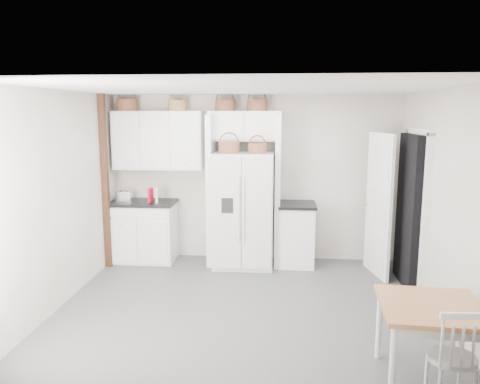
{
  "coord_description": "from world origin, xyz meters",
  "views": [
    {
      "loc": [
        0.38,
        -5.34,
        2.34
      ],
      "look_at": [
        -0.1,
        0.4,
        1.35
      ],
      "focal_mm": 35.0,
      "sensor_mm": 36.0,
      "label": 1
    }
  ],
  "objects": [
    {
      "name": "floor",
      "position": [
        0.0,
        0.0,
        0.0
      ],
      "size": [
        4.5,
        4.5,
        0.0
      ],
      "primitive_type": "plane",
      "color": "#535256",
      "rests_on": "ground"
    },
    {
      "name": "ceiling",
      "position": [
        0.0,
        0.0,
        2.6
      ],
      "size": [
        4.5,
        4.5,
        0.0
      ],
      "primitive_type": "plane",
      "color": "white",
      "rests_on": "wall_back"
    },
    {
      "name": "wall_back",
      "position": [
        0.0,
        2.0,
        1.3
      ],
      "size": [
        4.5,
        0.0,
        4.5
      ],
      "primitive_type": "plane",
      "rotation": [
        1.57,
        0.0,
        0.0
      ],
      "color": "#AFA191",
      "rests_on": "floor"
    },
    {
      "name": "wall_left",
      "position": [
        -2.25,
        0.0,
        1.3
      ],
      "size": [
        0.0,
        4.0,
        4.0
      ],
      "primitive_type": "plane",
      "rotation": [
        1.57,
        0.0,
        1.57
      ],
      "color": "#AFA191",
      "rests_on": "floor"
    },
    {
      "name": "wall_right",
      "position": [
        2.25,
        0.0,
        1.3
      ],
      "size": [
        0.0,
        4.0,
        4.0
      ],
      "primitive_type": "plane",
      "rotation": [
        1.57,
        0.0,
        -1.57
      ],
      "color": "#AFA191",
      "rests_on": "floor"
    },
    {
      "name": "refrigerator",
      "position": [
        -0.15,
        1.6,
        0.87
      ],
      "size": [
        0.9,
        0.72,
        1.74
      ],
      "primitive_type": "cube",
      "color": "silver",
      "rests_on": "floor"
    },
    {
      "name": "base_cab_left",
      "position": [
        -1.75,
        1.7,
        0.46
      ],
      "size": [
        0.99,
        0.62,
        0.91
      ],
      "primitive_type": "cube",
      "color": "white",
      "rests_on": "floor"
    },
    {
      "name": "base_cab_right",
      "position": [
        0.66,
        1.7,
        0.46
      ],
      "size": [
        0.52,
        0.63,
        0.92
      ],
      "primitive_type": "cube",
      "color": "white",
      "rests_on": "floor"
    },
    {
      "name": "dining_table",
      "position": [
        1.7,
        -1.45,
        0.36
      ],
      "size": [
        0.91,
        0.91,
        0.72
      ],
      "primitive_type": "cube",
      "rotation": [
        0.0,
        0.0,
        -0.06
      ],
      "color": "brown",
      "rests_on": "floor"
    },
    {
      "name": "windsor_chair",
      "position": [
        1.78,
        -1.75,
        0.4
      ],
      "size": [
        0.41,
        0.38,
        0.8
      ],
      "primitive_type": "cube",
      "rotation": [
        0.0,
        0.0,
        0.07
      ],
      "color": "white",
      "rests_on": "floor"
    },
    {
      "name": "counter_left",
      "position": [
        -1.75,
        1.7,
        0.94
      ],
      "size": [
        1.03,
        0.67,
        0.04
      ],
      "primitive_type": "cube",
      "color": "black",
      "rests_on": "base_cab_left"
    },
    {
      "name": "counter_right",
      "position": [
        0.66,
        1.7,
        0.94
      ],
      "size": [
        0.56,
        0.67,
        0.04
      ],
      "primitive_type": "cube",
      "color": "black",
      "rests_on": "base_cab_right"
    },
    {
      "name": "toaster",
      "position": [
        -2.03,
        1.65,
        1.04
      ],
      "size": [
        0.24,
        0.14,
        0.16
      ],
      "primitive_type": "cube",
      "rotation": [
        0.0,
        0.0,
        0.03
      ],
      "color": "silver",
      "rests_on": "counter_left"
    },
    {
      "name": "cookbook_red",
      "position": [
        -1.6,
        1.62,
        1.07
      ],
      "size": [
        0.05,
        0.15,
        0.22
      ],
      "primitive_type": "cube",
      "rotation": [
        0.0,
        0.0,
        -0.15
      ],
      "color": "red",
      "rests_on": "counter_left"
    },
    {
      "name": "cookbook_cream",
      "position": [
        -1.5,
        1.62,
        1.08
      ],
      "size": [
        0.07,
        0.17,
        0.24
      ],
      "primitive_type": "cube",
      "rotation": [
        0.0,
        0.0,
        0.22
      ],
      "color": "beige",
      "rests_on": "counter_left"
    },
    {
      "name": "basket_upper_a",
      "position": [
        -1.98,
        1.83,
        2.44
      ],
      "size": [
        0.32,
        0.32,
        0.18
      ],
      "primitive_type": "cylinder",
      "color": "brown",
      "rests_on": "upper_cabinet"
    },
    {
      "name": "basket_upper_c",
      "position": [
        -1.19,
        1.83,
        2.43
      ],
      "size": [
        0.28,
        0.28,
        0.16
      ],
      "primitive_type": "cylinder",
      "color": "olive",
      "rests_on": "upper_cabinet"
    },
    {
      "name": "basket_bridge_a",
      "position": [
        -0.45,
        1.83,
        2.44
      ],
      "size": [
        0.3,
        0.3,
        0.17
      ],
      "primitive_type": "cylinder",
      "color": "brown",
      "rests_on": "bridge_cabinet"
    },
    {
      "name": "basket_bridge_b",
      "position": [
        0.04,
        1.83,
        2.44
      ],
      "size": [
        0.31,
        0.31,
        0.18
      ],
      "primitive_type": "cylinder",
      "color": "brown",
      "rests_on": "bridge_cabinet"
    },
    {
      "name": "basket_fridge_a",
      "position": [
        -0.36,
        1.5,
        1.82
      ],
      "size": [
        0.31,
        0.31,
        0.17
      ],
      "primitive_type": "cylinder",
      "color": "brown",
      "rests_on": "refrigerator"
    },
    {
      "name": "basket_fridge_b",
      "position": [
        0.06,
        1.5,
        1.81
      ],
      "size": [
        0.27,
        0.27,
        0.14
      ],
      "primitive_type": "cylinder",
      "color": "brown",
      "rests_on": "refrigerator"
    },
    {
      "name": "upper_cabinet",
      "position": [
        -1.5,
        1.83,
        1.9
      ],
      "size": [
        1.4,
        0.34,
        0.9
      ],
      "primitive_type": "cube",
      "color": "white",
      "rests_on": "wall_back"
    },
    {
      "name": "bridge_cabinet",
      "position": [
        -0.15,
        1.83,
        2.12
      ],
      "size": [
        1.12,
        0.34,
        0.45
      ],
      "primitive_type": "cube",
      "color": "white",
      "rests_on": "wall_back"
    },
    {
      "name": "fridge_panel_left",
      "position": [
        -0.66,
        1.7,
        1.15
      ],
      "size": [
        0.08,
        0.6,
        2.3
      ],
      "primitive_type": "cube",
      "color": "white",
      "rests_on": "floor"
    },
    {
      "name": "fridge_panel_right",
      "position": [
        0.36,
        1.7,
        1.15
      ],
      "size": [
        0.08,
        0.6,
        2.3
      ],
      "primitive_type": "cube",
      "color": "white",
      "rests_on": "floor"
    },
    {
      "name": "trim_post",
      "position": [
        -2.2,
        1.35,
        1.3
      ],
      "size": [
        0.09,
        0.09,
        2.6
      ],
      "primitive_type": "cube",
      "color": "black",
      "rests_on": "floor"
    },
    {
      "name": "doorway_void",
      "position": [
        2.16,
        1.0,
        1.02
      ],
      "size": [
        0.18,
        0.85,
        2.05
      ],
      "primitive_type": "cube",
      "color": "black",
      "rests_on": "floor"
    },
    {
      "name": "door_slab",
      "position": [
        1.8,
        1.33,
        1.02
      ],
      "size": [
        0.21,
        0.79,
        2.05
      ],
      "primitive_type": "cube",
      "rotation": [
        0.0,
        0.0,
        -1.36
      ],
      "color": "white",
      "rests_on": "floor"
    }
  ]
}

